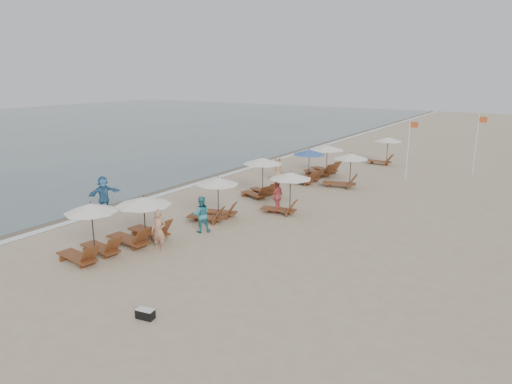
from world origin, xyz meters
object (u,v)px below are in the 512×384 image
Objects in this scene: lounger_station_3 at (260,175)px; beachgoer_far_a at (277,197)px; inland_station_1 at (345,168)px; lounger_station_4 at (305,167)px; beachgoer_mid_a at (201,214)px; flag_pole_near at (409,146)px; lounger_station_2 at (215,199)px; duffel_bag at (145,314)px; beachgoer_near at (159,231)px; lounger_station_1 at (140,220)px; lounger_station_5 at (323,160)px; inland_station_0 at (286,187)px; lounger_station_0 at (89,234)px; inland_station_2 at (384,148)px; waterline_walker at (104,194)px; beachgoer_far_b at (278,169)px.

lounger_station_3 reaches higher than beachgoer_far_a.
inland_station_1 is at bearing 55.21° from lounger_station_3.
inland_station_1 is 7.25m from beachgoer_far_a.
lounger_station_4 is 11.53m from beachgoer_mid_a.
flag_pole_near is at bearing 158.70° from beachgoer_far_a.
lounger_station_2 is 5.10m from lounger_station_3.
beachgoer_mid_a is at bearing -100.81° from inland_station_1.
lounger_station_4 is at bearing 102.43° from duffel_bag.
lounger_station_1 is at bearing 150.18° from beachgoer_near.
lounger_station_5 is 21.95m from duffel_bag.
inland_station_1 is 14.71m from beachgoer_near.
duffel_bag is (1.34, -18.76, -1.14)m from inland_station_1.
inland_station_0 is 12.15m from flag_pole_near.
flag_pole_near is (3.50, 11.84, 1.45)m from beachgoer_far_a.
lounger_station_1 is at bearing 16.71° from beachgoer_mid_a.
lounger_station_5 is 10.17m from beachgoer_far_a.
lounger_station_3 is 0.88× the size of inland_station_1.
lounger_station_3 is (0.22, 9.36, 0.31)m from lounger_station_1.
lounger_station_3 is (-0.51, 5.06, 0.24)m from lounger_station_2.
lounger_station_0 is 25.86m from inland_station_2.
lounger_station_5 is (-0.08, 3.01, 0.01)m from lounger_station_4.
flag_pole_near reaches higher than beachgoer_far_a.
inland_station_0 is at bearing -45.92° from waterline_walker.
duffel_bag is (5.92, -17.96, -0.66)m from beachgoer_far_b.
inland_station_1 reaches higher than waterline_walker.
lounger_station_3 is at bearing 95.78° from lounger_station_2.
inland_station_0 is 1.60× the size of beachgoer_far_b.
flag_pole_near is (6.54, 21.30, 1.27)m from lounger_station_0.
lounger_station_1 is at bearing -92.66° from lounger_station_5.
beachgoer_mid_a is 0.41× the size of flag_pole_near.
inland_station_0 is at bearing -71.04° from lounger_station_4.
lounger_station_2 reaches higher than lounger_station_1.
inland_station_2 reaches higher than lounger_station_5.
lounger_station_0 is 15.88m from beachgoer_far_b.
lounger_station_4 is 18.99m from duffel_bag.
lounger_station_5 reaches higher than beachgoer_mid_a.
lounger_station_1 is at bearing 137.53° from duffel_bag.
beachgoer_far_a is at bearing -106.46° from flag_pole_near.
inland_station_2 is (-0.37, 8.96, 0.07)m from inland_station_1.
lounger_station_2 is at bearing 80.71° from beachgoer_near.
lounger_station_4 reaches higher than lounger_station_1.
lounger_station_3 reaches higher than lounger_station_1.
inland_station_2 is at bearing 125.12° from flag_pole_near.
inland_station_1 is at bearing -44.53° from lounger_station_5.
lounger_station_0 is 1.41× the size of beachgoer_near.
lounger_station_2 is 0.92× the size of inland_station_2.
lounger_station_5 is at bearing 103.84° from inland_station_0.
inland_station_0 is 1.48× the size of beachgoer_far_a.
lounger_station_0 is 2.44m from lounger_station_1.
lounger_station_5 reaches higher than lounger_station_1.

